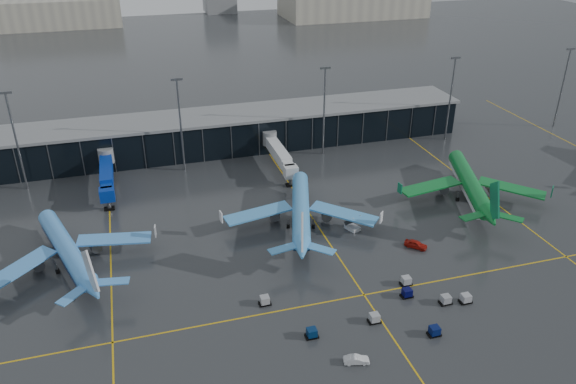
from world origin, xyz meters
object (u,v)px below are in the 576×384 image
object	(u,v)px
mobile_airstair	(352,226)
service_van_red	(416,244)
airliner_aer_lingus	(471,174)
airliner_klm_near	(301,199)
airliner_arkefly	(64,238)
baggage_carts	(389,306)
service_van_white	(356,360)

from	to	relation	value
mobile_airstair	service_van_red	distance (m)	14.66
airliner_aer_lingus	service_van_red	xyz separation A→B (m)	(-23.17, -16.99, -5.66)
airliner_klm_near	service_van_red	world-z (taller)	airliner_klm_near
airliner_arkefly	baggage_carts	world-z (taller)	airliner_arkefly
service_van_white	baggage_carts	bearing A→B (deg)	-31.55
baggage_carts	service_van_red	bearing A→B (deg)	50.16
mobile_airstair	service_van_red	size ratio (longest dim) A/B	0.79
airliner_klm_near	service_van_red	bearing A→B (deg)	-22.06
airliner_aer_lingus	mobile_airstair	distance (m)	34.18
airliner_arkefly	airliner_klm_near	distance (m)	49.67
airliner_arkefly	airliner_aer_lingus	world-z (taller)	airliner_aer_lingus
airliner_klm_near	airliner_aer_lingus	distance (m)	43.46
airliner_arkefly	service_van_white	xyz separation A→B (m)	(44.91, -41.82, -5.46)
mobile_airstair	airliner_aer_lingus	bearing A→B (deg)	-12.36
airliner_arkefly	airliner_aer_lingus	size ratio (longest dim) A/B	0.95
airliner_aer_lingus	baggage_carts	size ratio (longest dim) A/B	1.13
baggage_carts	mobile_airstair	xyz separation A→B (m)	(4.38, 27.94, 0.01)
airliner_aer_lingus	service_van_white	xyz separation A→B (m)	(-48.17, -44.61, -5.81)
airliner_klm_near	airliner_aer_lingus	bearing A→B (deg)	17.68
airliner_arkefly	baggage_carts	size ratio (longest dim) A/B	1.07
baggage_carts	airliner_klm_near	bearing A→B (deg)	100.06
airliner_klm_near	mobile_airstair	size ratio (longest dim) A/B	10.80
airliner_aer_lingus	service_van_white	size ratio (longest dim) A/B	10.39
baggage_carts	service_van_red	size ratio (longest dim) A/B	7.81
airliner_arkefly	service_van_white	world-z (taller)	airliner_arkefly
service_van_white	airliner_aer_lingus	bearing A→B (deg)	-33.17
mobile_airstair	airliner_klm_near	bearing A→B (deg)	128.38
airliner_arkefly	service_van_red	world-z (taller)	airliner_arkefly
airliner_klm_near	service_van_red	size ratio (longest dim) A/B	8.59
airliner_klm_near	service_van_white	distance (m)	44.65
mobile_airstair	service_van_white	size ratio (longest dim) A/B	0.94
airliner_aer_lingus	airliner_arkefly	bearing A→B (deg)	-159.05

